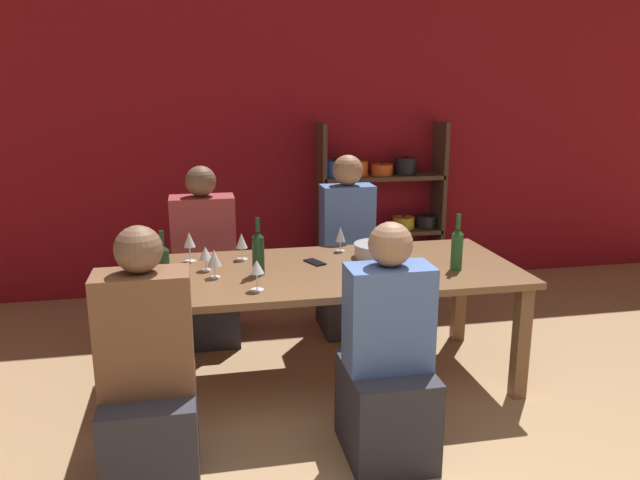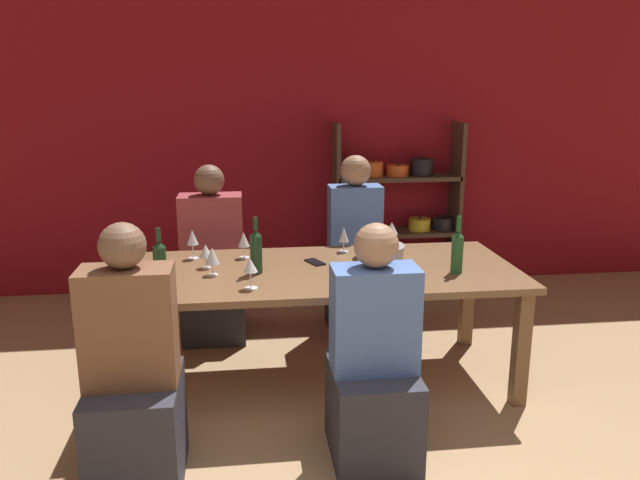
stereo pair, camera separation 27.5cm
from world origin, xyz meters
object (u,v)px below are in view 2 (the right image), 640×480
at_px(person_near_a, 373,375).
at_px(person_near_b, 134,391).
at_px(wine_bottle_dark, 160,262).
at_px(dining_table, 322,281).
at_px(cell_phone, 315,262).
at_px(wine_glass_white_a, 212,256).
at_px(wine_glass_empty_b, 392,229).
at_px(person_far_a, 213,275).
at_px(wine_bottle_amber, 256,251).
at_px(shelf_unit, 395,225).
at_px(wine_glass_white_b, 244,240).
at_px(mixing_bowl, 380,251).
at_px(wine_bottle_green, 457,251).
at_px(wine_glass_empty_c, 250,266).
at_px(person_far_b, 354,267).
at_px(wine_glass_red_a, 344,235).
at_px(wine_glass_red_c, 206,252).
at_px(wine_glass_empty_a, 192,238).
at_px(wine_glass_red_b, 390,266).

relative_size(person_near_a, person_near_b, 0.96).
bearing_deg(wine_bottle_dark, dining_table, 11.96).
distance_m(dining_table, cell_phone, 0.15).
bearing_deg(person_near_b, wine_glass_white_a, 68.52).
bearing_deg(wine_glass_empty_b, wine_bottle_dark, -156.49).
bearing_deg(person_near_b, person_far_a, 80.66).
distance_m(wine_bottle_amber, person_near_b, 1.10).
bearing_deg(shelf_unit, person_far_a, -150.59).
bearing_deg(wine_glass_white_b, shelf_unit, 46.96).
relative_size(mixing_bowl, wine_bottle_green, 0.92).
xyz_separation_m(shelf_unit, wine_bottle_amber, (-1.25, -1.75, 0.28)).
height_order(wine_glass_white_a, person_near_b, person_near_b).
distance_m(shelf_unit, wine_glass_empty_c, 2.42).
bearing_deg(wine_glass_white_b, person_far_b, 31.37).
bearing_deg(wine_bottle_amber, wine_glass_white_a, -177.67).
relative_size(wine_glass_red_a, wine_glass_red_c, 1.13).
relative_size(wine_glass_white_a, wine_glass_empty_c, 0.99).
relative_size(wine_bottle_amber, cell_phone, 2.01).
xyz_separation_m(wine_bottle_green, wine_glass_white_b, (-1.22, 0.47, -0.02)).
height_order(shelf_unit, wine_glass_empty_c, shelf_unit).
bearing_deg(wine_glass_white_a, wine_bottle_dark, -151.69).
height_order(wine_glass_empty_b, person_near_a, person_near_a).
bearing_deg(cell_phone, wine_bottle_amber, -155.99).
distance_m(wine_glass_empty_c, cell_phone, 0.60).
bearing_deg(wine_glass_red_a, person_near_a, -92.29).
xyz_separation_m(wine_bottle_amber, wine_glass_empty_a, (-0.39, 0.35, -0.00)).
height_order(wine_bottle_dark, wine_glass_white_a, wine_bottle_dark).
bearing_deg(cell_phone, wine_bottle_dark, -160.20).
xyz_separation_m(wine_bottle_amber, wine_glass_red_b, (0.71, -0.33, -0.02)).
bearing_deg(wine_bottle_green, person_near_b, -157.78).
bearing_deg(person_near_a, wine_glass_white_b, 118.05).
xyz_separation_m(wine_glass_red_b, person_near_a, (-0.18, -0.46, -0.40)).
height_order(dining_table, person_near_b, person_near_b).
xyz_separation_m(mixing_bowl, wine_bottle_amber, (-0.78, -0.21, 0.08)).
height_order(wine_bottle_amber, wine_glass_white_a, wine_bottle_amber).
height_order(mixing_bowl, wine_glass_red_c, wine_glass_red_c).
height_order(wine_glass_red_c, person_near_b, person_near_b).
height_order(wine_bottle_dark, wine_glass_empty_b, wine_bottle_dark).
bearing_deg(wine_glass_red_c, person_far_b, 33.52).
bearing_deg(wine_bottle_green, wine_glass_white_b, 159.02).
relative_size(wine_bottle_green, wine_glass_red_b, 2.11).
height_order(wine_glass_white_a, wine_glass_red_b, wine_glass_white_a).
xyz_separation_m(dining_table, wine_glass_empty_c, (-0.42, -0.31, 0.20)).
height_order(wine_glass_red_a, cell_phone, wine_glass_red_a).
relative_size(wine_bottle_green, wine_bottle_dark, 1.05).
height_order(wine_bottle_green, person_near_b, person_near_b).
bearing_deg(wine_glass_white_a, person_far_a, 92.99).
distance_m(shelf_unit, person_near_b, 3.18).
relative_size(wine_bottle_dark, person_near_b, 0.26).
xyz_separation_m(mixing_bowl, wine_glass_empty_a, (-1.16, 0.14, 0.08)).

